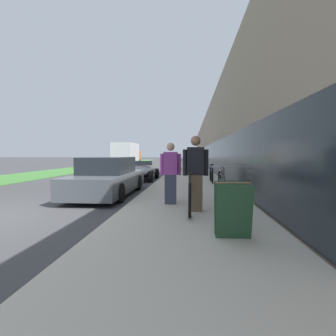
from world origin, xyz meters
TOP-DOWN VIEW (x-y plane):
  - sidewalk_slab at (5.05, 21.00)m, footprint 3.40×70.00m
  - storefront_facade at (11.78, 29.00)m, footprint 10.01×70.00m
  - lawn_strip at (-5.87, 25.00)m, footprint 4.24×70.00m
  - tandem_bicycle at (5.04, 1.13)m, footprint 0.52×2.94m
  - person_rider at (5.17, 0.74)m, footprint 0.60×0.24m
  - person_bystander at (4.52, 1.58)m, footprint 0.56×0.22m
  - bike_rack_hoop at (6.18, 3.82)m, footprint 0.05×0.60m
  - cruiser_bike_nearest at (6.26, 4.92)m, footprint 0.52×1.77m
  - cruiser_bike_middle at (6.05, 7.14)m, footprint 0.52×1.78m
  - sandwich_board_sign at (5.74, -1.16)m, footprint 0.56×0.56m
  - parked_sedan_curbside at (2.09, 3.78)m, footprint 1.82×4.80m
  - vintage_roadster_curbside at (2.22, 9.34)m, footprint 1.75×4.25m
  - moving_truck at (-2.15, 23.81)m, footprint 2.21×6.12m

SIDE VIEW (x-z plane):
  - lawn_strip at x=-5.87m, z-range 0.00..0.03m
  - sidewalk_slab at x=5.05m, z-range 0.00..0.14m
  - vintage_roadster_curbside at x=2.22m, z-range -0.07..1.01m
  - cruiser_bike_nearest at x=6.26m, z-range 0.08..0.92m
  - cruiser_bike_middle at x=6.05m, z-range 0.07..0.97m
  - tandem_bicycle at x=5.04m, z-range 0.07..1.02m
  - sandwich_board_sign at x=5.74m, z-range 0.14..1.04m
  - parked_sedan_curbside at x=2.09m, z-range -0.06..1.32m
  - bike_rack_hoop at x=6.18m, z-range 0.23..1.08m
  - person_bystander at x=4.52m, z-range 0.15..1.80m
  - person_rider at x=5.17m, z-range 0.15..1.92m
  - moving_truck at x=-2.15m, z-range 0.02..2.71m
  - storefront_facade at x=11.78m, z-range -0.01..6.08m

